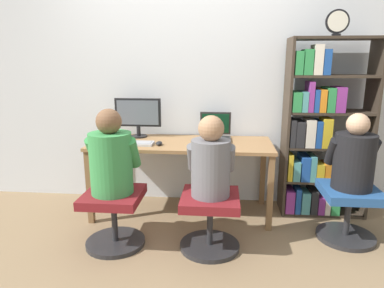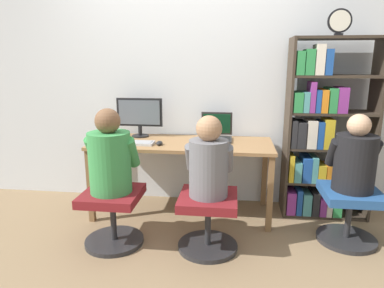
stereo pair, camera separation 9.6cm
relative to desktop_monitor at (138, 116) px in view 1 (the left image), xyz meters
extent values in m
plane|color=#846B4C|center=(0.46, -0.52, -0.93)|extent=(14.00, 14.00, 0.00)
cube|color=silver|center=(0.46, 0.20, 0.37)|extent=(10.00, 0.05, 2.60)
cube|color=olive|center=(0.46, -0.19, -0.23)|extent=(1.70, 0.66, 0.03)
cube|color=brown|center=(-0.35, -0.48, -0.59)|extent=(0.05, 0.05, 0.69)
cube|color=brown|center=(1.27, -0.48, -0.59)|extent=(0.05, 0.05, 0.69)
cube|color=brown|center=(-0.35, 0.10, -0.59)|extent=(0.05, 0.05, 0.69)
cube|color=brown|center=(1.27, 0.10, -0.59)|extent=(0.05, 0.05, 0.69)
cylinder|color=black|center=(0.00, 0.00, -0.21)|extent=(0.17, 0.17, 0.01)
cylinder|color=black|center=(0.00, 0.00, -0.15)|extent=(0.04, 0.04, 0.09)
cube|color=black|center=(0.00, 0.00, 0.04)|extent=(0.46, 0.02, 0.28)
cube|color=slate|center=(0.00, -0.01, 0.04)|extent=(0.42, 0.01, 0.24)
cube|color=#2D2D30|center=(0.77, -0.09, -0.20)|extent=(0.31, 0.25, 0.02)
cube|color=black|center=(0.77, -0.09, -0.19)|extent=(0.27, 0.20, 0.00)
cube|color=#2D2D30|center=(0.77, 0.08, -0.07)|extent=(0.31, 0.09, 0.24)
cube|color=#144C2D|center=(0.77, 0.07, -0.08)|extent=(0.27, 0.07, 0.20)
cube|color=#B2B2B7|center=(0.00, -0.33, -0.20)|extent=(0.43, 0.16, 0.02)
cube|color=#97979C|center=(0.00, -0.33, -0.19)|extent=(0.40, 0.13, 0.00)
ellipsoid|color=black|center=(0.27, -0.33, -0.20)|extent=(0.06, 0.10, 0.04)
cylinder|color=#262628|center=(-0.01, -0.85, -0.91)|extent=(0.48, 0.48, 0.04)
cylinder|color=#262628|center=(-0.01, -0.85, -0.72)|extent=(0.05, 0.05, 0.35)
cube|color=maroon|center=(-0.01, -0.85, -0.51)|extent=(0.45, 0.46, 0.07)
cylinder|color=#262628|center=(0.76, -0.84, -0.91)|extent=(0.48, 0.48, 0.04)
cylinder|color=#262628|center=(0.76, -0.84, -0.72)|extent=(0.05, 0.05, 0.35)
cube|color=maroon|center=(0.76, -0.84, -0.51)|extent=(0.45, 0.46, 0.07)
cylinder|color=#388C47|center=(-0.01, -0.85, -0.24)|extent=(0.33, 0.33, 0.48)
sphere|color=brown|center=(-0.01, -0.85, 0.09)|extent=(0.20, 0.20, 0.20)
cylinder|color=#388C47|center=(-0.17, -0.78, -0.17)|extent=(0.09, 0.22, 0.27)
cylinder|color=#388C47|center=(0.15, -0.78, -0.17)|extent=(0.09, 0.22, 0.27)
cylinder|color=slate|center=(0.76, -0.84, -0.26)|extent=(0.30, 0.30, 0.44)
sphere|color=#A87A56|center=(0.76, -0.84, 0.05)|extent=(0.20, 0.20, 0.20)
cylinder|color=slate|center=(0.62, -0.78, -0.20)|extent=(0.08, 0.20, 0.25)
cylinder|color=slate|center=(0.90, -0.78, -0.20)|extent=(0.08, 0.20, 0.25)
cube|color=#382D23|center=(1.45, -0.04, -0.09)|extent=(0.02, 0.33, 1.68)
cube|color=#382D23|center=(2.22, -0.04, -0.09)|extent=(0.02, 0.33, 1.68)
cube|color=#382D23|center=(1.83, -0.04, -0.92)|extent=(0.74, 0.32, 0.02)
cube|color=#382D23|center=(1.83, -0.04, -0.59)|extent=(0.74, 0.32, 0.02)
cube|color=#382D23|center=(1.83, -0.04, -0.26)|extent=(0.74, 0.32, 0.02)
cube|color=#382D23|center=(1.83, -0.04, 0.07)|extent=(0.74, 0.32, 0.02)
cube|color=#382D23|center=(1.83, -0.04, 0.40)|extent=(0.74, 0.32, 0.02)
cube|color=#382D23|center=(1.83, -0.04, 0.73)|extent=(0.74, 0.32, 0.02)
cube|color=#8C338C|center=(1.51, -0.07, -0.80)|extent=(0.08, 0.26, 0.22)
cube|color=#1E4C9E|center=(1.59, -0.10, -0.78)|extent=(0.05, 0.19, 0.25)
cube|color=teal|center=(1.66, -0.10, -0.80)|extent=(0.08, 0.20, 0.21)
cube|color=#262628|center=(1.74, -0.07, -0.79)|extent=(0.06, 0.26, 0.23)
cube|color=#8C338C|center=(1.81, -0.10, -0.82)|extent=(0.06, 0.19, 0.17)
cube|color=silver|center=(1.87, -0.08, -0.80)|extent=(0.05, 0.23, 0.21)
cube|color=#2D8C47|center=(1.94, -0.06, -0.81)|extent=(0.08, 0.27, 0.20)
cube|color=gold|center=(1.49, -0.07, -0.45)|extent=(0.04, 0.26, 0.26)
cube|color=teal|center=(1.55, -0.06, -0.48)|extent=(0.06, 0.28, 0.19)
cube|color=#1E4C9E|center=(1.64, -0.07, -0.46)|extent=(0.08, 0.25, 0.23)
cube|color=teal|center=(1.70, -0.08, -0.46)|extent=(0.05, 0.23, 0.24)
cube|color=gold|center=(1.77, -0.07, -0.49)|extent=(0.07, 0.25, 0.17)
cube|color=orange|center=(1.85, -0.10, -0.49)|extent=(0.07, 0.20, 0.17)
cube|color=#262628|center=(1.91, -0.09, -0.46)|extent=(0.05, 0.21, 0.24)
cube|color=#262628|center=(1.49, -0.08, -0.12)|extent=(0.05, 0.24, 0.26)
cube|color=#262628|center=(1.56, -0.07, -0.13)|extent=(0.08, 0.26, 0.24)
cube|color=silver|center=(1.65, -0.09, -0.12)|extent=(0.09, 0.21, 0.26)
cube|color=#1E4C9E|center=(1.73, -0.08, -0.12)|extent=(0.05, 0.24, 0.25)
cube|color=gold|center=(1.80, -0.11, -0.11)|extent=(0.08, 0.19, 0.27)
cube|color=#2D8C47|center=(1.51, -0.06, 0.17)|extent=(0.08, 0.28, 0.18)
cube|color=teal|center=(1.58, -0.07, 0.17)|extent=(0.05, 0.26, 0.18)
cube|color=#8C338C|center=(1.63, -0.09, 0.22)|extent=(0.05, 0.21, 0.27)
cube|color=#1E4C9E|center=(1.68, -0.11, 0.18)|extent=(0.04, 0.18, 0.20)
cube|color=orange|center=(1.74, -0.06, 0.18)|extent=(0.06, 0.28, 0.20)
cube|color=#2D8C47|center=(1.81, -0.06, 0.19)|extent=(0.07, 0.28, 0.22)
cube|color=#8C338C|center=(1.89, -0.08, 0.20)|extent=(0.09, 0.23, 0.23)
cube|color=#2D8C47|center=(1.51, -0.06, 0.52)|extent=(0.07, 0.27, 0.21)
cube|color=#2D8C47|center=(1.59, -0.10, 0.52)|extent=(0.08, 0.19, 0.22)
cube|color=silver|center=(1.67, -0.10, 0.55)|extent=(0.08, 0.19, 0.26)
cube|color=#1E4C9E|center=(1.74, -0.09, 0.52)|extent=(0.06, 0.21, 0.22)
cube|color=black|center=(1.81, -0.14, 0.75)|extent=(0.07, 0.03, 0.02)
cylinder|color=black|center=(1.81, -0.14, 0.86)|extent=(0.20, 0.02, 0.20)
cylinder|color=silver|center=(1.81, -0.15, 0.86)|extent=(0.17, 0.00, 0.17)
cylinder|color=#262628|center=(1.90, -0.58, -0.91)|extent=(0.48, 0.48, 0.04)
cylinder|color=#262628|center=(1.90, -0.58, -0.72)|extent=(0.05, 0.05, 0.35)
cube|color=#234C84|center=(1.90, -0.58, -0.51)|extent=(0.45, 0.46, 0.07)
cylinder|color=black|center=(1.90, -0.58, -0.25)|extent=(0.32, 0.32, 0.45)
sphere|color=tan|center=(1.90, -0.58, 0.05)|extent=(0.18, 0.18, 0.18)
cylinder|color=black|center=(1.75, -0.51, -0.19)|extent=(0.09, 0.21, 0.26)
cylinder|color=black|center=(2.05, -0.51, -0.19)|extent=(0.09, 0.21, 0.26)
camera|label=1|loc=(0.85, -3.33, 0.53)|focal=32.00mm
camera|label=2|loc=(0.94, -3.32, 0.53)|focal=32.00mm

